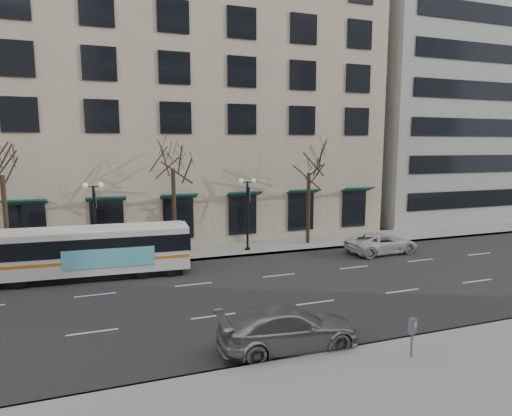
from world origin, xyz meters
name	(u,v)px	position (x,y,z in m)	size (l,w,h in m)	color
ground	(203,299)	(0.00, 0.00, 0.00)	(160.00, 160.00, 0.00)	black
sidewalk_far	(244,248)	(5.00, 9.00, 0.07)	(80.00, 4.00, 0.15)	gray
building_hotel	(129,94)	(-2.00, 21.00, 12.00)	(40.00, 20.00, 24.00)	tan
building_office	(438,56)	(32.00, 21.00, 17.50)	(25.00, 20.00, 35.00)	#999993
tree_far_left	(1,159)	(-10.00, 8.80, 6.70)	(3.60, 3.60, 8.34)	black
tree_far_mid	(173,154)	(0.00, 8.80, 6.91)	(3.60, 3.60, 8.55)	black
tree_far_right	(309,160)	(10.00, 8.80, 6.42)	(3.60, 3.60, 8.06)	black
lamp_post_left	(95,219)	(-4.99, 8.20, 2.94)	(1.22, 0.45, 5.21)	black
lamp_post_right	(248,211)	(5.01, 8.20, 2.94)	(1.22, 0.45, 5.21)	black
city_bus	(95,250)	(-4.99, 5.42, 1.57)	(10.74, 2.91, 2.88)	white
silver_car	(288,328)	(1.92, -6.12, 0.77)	(2.15, 5.29, 1.54)	#94979B
white_pickup	(382,243)	(13.75, 4.80, 0.71)	(2.36, 5.12, 1.42)	silver
pay_station	(412,329)	(5.61, -8.41, 1.16)	(0.35, 0.30, 1.39)	slate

